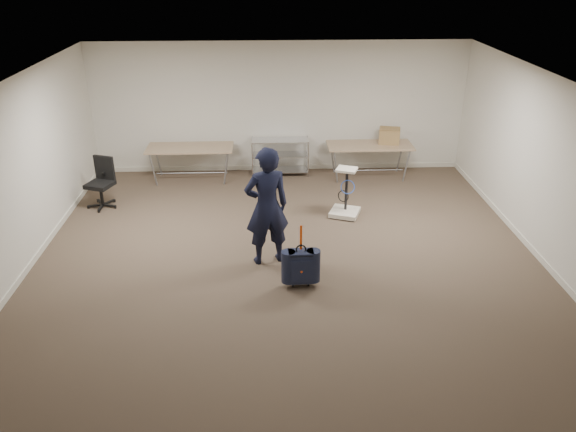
{
  "coord_description": "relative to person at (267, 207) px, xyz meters",
  "views": [
    {
      "loc": [
        -0.33,
        -7.37,
        4.45
      ],
      "look_at": [
        0.0,
        0.3,
        0.82
      ],
      "focal_mm": 35.0,
      "sensor_mm": 36.0,
      "label": 1
    }
  ],
  "objects": [
    {
      "name": "office_chair",
      "position": [
        -3.13,
        2.26,
        -0.65
      ],
      "size": [
        0.58,
        0.59,
        0.95
      ],
      "color": "black",
      "rests_on": "ground"
    },
    {
      "name": "cardboard_box",
      "position": [
        2.64,
        3.66,
        -0.05
      ],
      "size": [
        0.49,
        0.41,
        0.32
      ],
      "primitive_type": "cube",
      "rotation": [
        0.0,
        0.0,
        -0.23
      ],
      "color": "#A2874B",
      "rests_on": "folding_table_right"
    },
    {
      "name": "wire_shelf",
      "position": [
        0.32,
        3.82,
        -0.5
      ],
      "size": [
        1.22,
        0.47,
        0.8
      ],
      "color": "silver",
      "rests_on": "ground"
    },
    {
      "name": "room_shell",
      "position": [
        0.32,
        1.0,
        -0.89
      ],
      "size": [
        8.0,
        9.0,
        9.0
      ],
      "color": "silver",
      "rests_on": "ground"
    },
    {
      "name": "folding_table_right",
      "position": [
        2.22,
        3.57,
        -0.27
      ],
      "size": [
        1.8,
        0.75,
        0.73
      ],
      "color": "#997D5E",
      "rests_on": "ground"
    },
    {
      "name": "equipment_cart",
      "position": [
        1.45,
        1.63,
        -0.7
      ],
      "size": [
        0.65,
        0.65,
        0.93
      ],
      "color": "beige",
      "rests_on": "ground"
    },
    {
      "name": "ground",
      "position": [
        0.32,
        -0.38,
        -0.94
      ],
      "size": [
        9.0,
        9.0,
        0.0
      ],
      "primitive_type": "plane",
      "color": "#443529",
      "rests_on": "ground"
    },
    {
      "name": "folding_table_left",
      "position": [
        -1.58,
        3.57,
        -0.27
      ],
      "size": [
        1.8,
        0.75,
        0.73
      ],
      "color": "#997D5E",
      "rests_on": "ground"
    },
    {
      "name": "suitcase",
      "position": [
        0.47,
        -0.77,
        -0.61
      ],
      "size": [
        0.37,
        0.22,
        0.99
      ],
      "color": "#161A32",
      "rests_on": "ground"
    },
    {
      "name": "person",
      "position": [
        0.0,
        0.0,
        0.0
      ],
      "size": [
        0.78,
        0.62,
        1.89
      ],
      "primitive_type": "imported",
      "rotation": [
        0.0,
        0.0,
        3.41
      ],
      "color": "black",
      "rests_on": "ground"
    }
  ]
}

